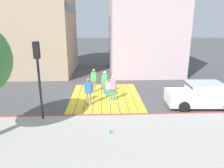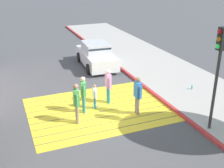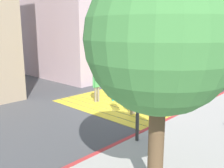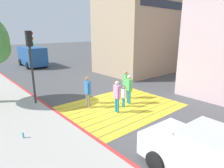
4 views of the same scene
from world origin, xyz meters
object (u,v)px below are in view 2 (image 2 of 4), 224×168
object	(u,v)px
water_bottle	(192,87)
traffic_light_corner	(219,60)
pedestrian_child_with_racket	(95,95)
pedestrian_adult_lead	(76,101)
pedestrian_adult_side	(138,93)
pedestrian_teen_behind	(83,92)
car_parked_near_curb	(96,55)
pedestrian_adult_trailing	(108,84)

from	to	relation	value
water_bottle	traffic_light_corner	bearing A→B (deg)	63.21
traffic_light_corner	pedestrian_child_with_racket	bearing A→B (deg)	-44.38
pedestrian_adult_lead	pedestrian_adult_side	bearing A→B (deg)	174.86
traffic_light_corner	pedestrian_adult_lead	size ratio (longest dim) A/B	2.35
pedestrian_adult_side	pedestrian_teen_behind	size ratio (longest dim) A/B	1.03
car_parked_near_curb	pedestrian_adult_side	world-z (taller)	pedestrian_adult_side
water_bottle	pedestrian_adult_trailing	bearing A→B (deg)	-4.40
water_bottle	pedestrian_adult_trailing	world-z (taller)	pedestrian_adult_trailing
pedestrian_child_with_racket	water_bottle	bearing A→B (deg)	179.77
pedestrian_child_with_racket	pedestrian_adult_lead	bearing A→B (deg)	41.22
traffic_light_corner	car_parked_near_curb	bearing A→B (deg)	-80.56
car_parked_near_curb	pedestrian_adult_side	xyz separation A→B (m)	(0.51, 7.12, 0.32)
car_parked_near_curb	water_bottle	xyz separation A→B (m)	(-3.39, 5.90, -0.50)
pedestrian_adult_trailing	pedestrian_teen_behind	xyz separation A→B (m)	(1.40, 0.51, 0.01)
pedestrian_adult_trailing	pedestrian_child_with_racket	world-z (taller)	pedestrian_adult_trailing
pedestrian_adult_side	car_parked_near_curb	bearing A→B (deg)	-94.10
pedestrian_adult_trailing	car_parked_near_curb	bearing A→B (deg)	-103.13
pedestrian_adult_side	pedestrian_child_with_racket	size ratio (longest dim) A/B	1.48
car_parked_near_curb	pedestrian_teen_behind	size ratio (longest dim) A/B	2.51
traffic_light_corner	pedestrian_adult_trailing	xyz separation A→B (m)	(2.87, -3.94, -2.02)
pedestrian_adult_trailing	pedestrian_child_with_racket	distance (m)	0.94
water_bottle	pedestrian_teen_behind	xyz separation A→B (m)	(6.08, 0.15, 0.79)
pedestrian_teen_behind	pedestrian_child_with_racket	bearing A→B (deg)	-163.69
water_bottle	pedestrian_adult_lead	distance (m)	6.74
water_bottle	pedestrian_child_with_racket	size ratio (longest dim) A/B	0.18
car_parked_near_curb	pedestrian_adult_lead	size ratio (longest dim) A/B	2.44
traffic_light_corner	pedestrian_adult_side	distance (m)	3.73
car_parked_near_curb	pedestrian_adult_trailing	bearing A→B (deg)	76.87
water_bottle	pedestrian_adult_side	distance (m)	4.16
traffic_light_corner	pedestrian_adult_side	size ratio (longest dim) A/B	2.35
water_bottle	pedestrian_teen_behind	bearing A→B (deg)	1.42
pedestrian_teen_behind	car_parked_near_curb	bearing A→B (deg)	-114.00
car_parked_near_curb	pedestrian_adult_trailing	size ratio (longest dim) A/B	2.52
pedestrian_adult_trailing	traffic_light_corner	bearing A→B (deg)	126.07
pedestrian_adult_lead	car_parked_near_curb	bearing A→B (deg)	-115.22
pedestrian_adult_side	traffic_light_corner	bearing A→B (deg)	131.42
pedestrian_adult_lead	pedestrian_teen_behind	bearing A→B (deg)	-123.48
pedestrian_adult_side	pedestrian_teen_behind	bearing A→B (deg)	-25.97
water_bottle	pedestrian_adult_side	size ratio (longest dim) A/B	0.12
traffic_light_corner	water_bottle	bearing A→B (deg)	-116.79
water_bottle	pedestrian_adult_trailing	distance (m)	4.76
pedestrian_adult_side	pedestrian_child_with_racket	distance (m)	2.05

